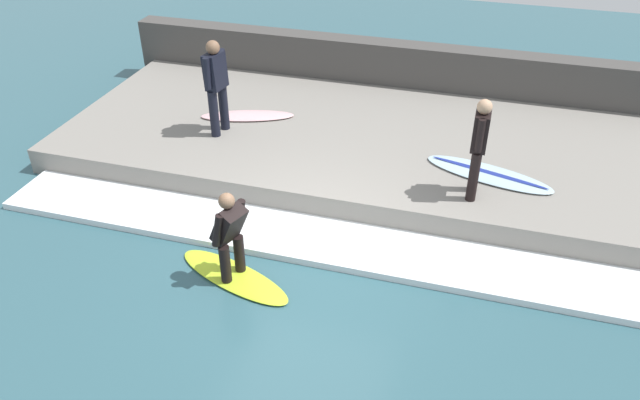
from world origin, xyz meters
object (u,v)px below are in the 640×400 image
surfer_riding (230,232)px  surfer_waiting_near (216,82)px  surfer_waiting_far (479,143)px  surfboard_waiting_far (489,174)px  surfboard_waiting_near (248,116)px  surfboard_riding (234,276)px

surfer_riding → surfer_waiting_near: surfer_waiting_near is taller
surfer_waiting_far → surfer_waiting_near: bearing=79.3°
surfer_waiting_far → surfboard_waiting_far: (0.64, -0.22, -0.85)m
surfer_riding → surfboard_waiting_near: 4.09m
surfboard_riding → surfer_waiting_far: bearing=-51.7°
surfboard_riding → surfer_riding: bearing=0.0°
surfer_riding → surfer_waiting_near: (3.17, 1.55, 0.61)m
surfer_waiting_far → surfboard_riding: bearing=128.3°
surfer_riding → surfer_waiting_near: 3.58m
surfboard_waiting_near → surfboard_waiting_far: size_ratio=0.83×
surfer_waiting_near → surfboard_waiting_near: 1.17m
surfer_riding → surfer_waiting_near: size_ratio=0.78×
surfer_riding → surfer_waiting_far: size_ratio=0.84×
surfboard_waiting_far → surfer_waiting_near: bearing=87.5°
surfer_waiting_near → surfboard_waiting_near: size_ratio=0.94×
surfboard_riding → surfer_waiting_near: size_ratio=1.14×
surfer_waiting_near → surfer_riding: bearing=-153.9°
surfboard_riding → surfer_waiting_near: surfer_waiting_near is taller
surfer_riding → surfer_waiting_far: surfer_waiting_far is taller
surfer_waiting_near → surfboard_waiting_far: size_ratio=0.78×
surfboard_waiting_near → surfer_waiting_far: bearing=-109.9°
surfboard_riding → surfboard_waiting_near: (3.86, 1.31, 0.45)m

